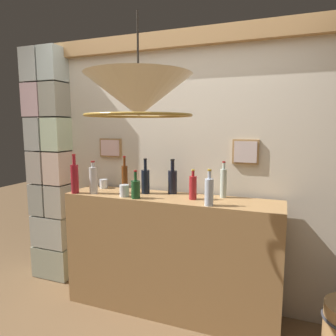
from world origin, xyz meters
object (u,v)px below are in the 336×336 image
Objects in this scene: liquor_bottle_rye at (136,189)px; glass_tumbler_rocks at (104,184)px; liquor_bottle_amaro at (75,178)px; liquor_bottle_sherry at (145,181)px; liquor_bottle_vodka at (223,182)px; liquor_bottle_port at (173,181)px; pendant_lamp at (138,97)px; liquor_bottle_brandy at (209,191)px; liquor_bottle_gin at (193,187)px; liquor_bottle_tequila at (125,178)px; glass_tumbler_highball at (124,191)px; liquor_bottle_mezcal at (93,180)px.

liquor_bottle_rye is 2.74× the size of glass_tumbler_rocks.
liquor_bottle_amaro reaches higher than liquor_bottle_rye.
liquor_bottle_sherry is 0.67m from liquor_bottle_vodka.
pendant_lamp reaches higher than liquor_bottle_port.
liquor_bottle_brandy is 0.22m from liquor_bottle_gin.
liquor_bottle_tequila is 0.16m from glass_tumbler_highball.
liquor_bottle_port is 0.49× the size of pendant_lamp.
liquor_bottle_vodka is 1.13m from pendant_lamp.
liquor_bottle_amaro is at bearing -175.15° from glass_tumbler_highball.
pendant_lamp is (-0.28, -0.58, 0.65)m from liquor_bottle_brandy.
liquor_bottle_sherry reaches higher than liquor_bottle_rye.
liquor_bottle_port is 0.92× the size of liquor_bottle_tequila.
liquor_bottle_sherry is at bearing 112.77° from pendant_lamp.
glass_tumbler_highball is (0.35, -0.23, 0.01)m from glass_tumbler_rocks.
liquor_bottle_mezcal is at bearing -159.22° from liquor_bottle_sherry.
liquor_bottle_tequila reaches higher than liquor_bottle_brandy.
liquor_bottle_vodka is at bearing 1.32° from liquor_bottle_port.
liquor_bottle_mezcal is at bearing 16.83° from liquor_bottle_amaro.
liquor_bottle_amaro is at bearing -163.17° from liquor_bottle_mezcal.
pendant_lamp is at bearing -46.76° from glass_tumbler_rocks.
liquor_bottle_amaro is at bearing -113.12° from glass_tumbler_rocks.
liquor_bottle_sherry is (-0.22, -0.08, 0.00)m from liquor_bottle_port.
liquor_bottle_brandy reaches higher than glass_tumbler_rocks.
liquor_bottle_vodka is (0.05, 0.30, 0.02)m from liquor_bottle_brandy.
liquor_bottle_rye is 0.59m from liquor_bottle_amaro.
liquor_bottle_amaro is at bearing 147.82° from pendant_lamp.
liquor_bottle_port is 1.30× the size of liquor_bottle_rye.
liquor_bottle_sherry is 1.06m from pendant_lamp.
liquor_bottle_tequila is at bearing 168.71° from liquor_bottle_brandy.
pendant_lamp is (0.11, -0.87, 0.64)m from liquor_bottle_port.
pendant_lamp reaches higher than liquor_bottle_rye.
glass_tumbler_rocks is at bearing 133.24° from pendant_lamp.
liquor_bottle_mezcal is 0.88m from liquor_bottle_gin.
liquor_bottle_tequila reaches higher than liquor_bottle_gin.
liquor_bottle_tequila is at bearing 21.72° from liquor_bottle_amaro.
liquor_bottle_brandy is at bearing 63.80° from pendant_lamp.
liquor_bottle_rye is at bearing -128.85° from liquor_bottle_port.
glass_tumbler_highball is 1.03m from pendant_lamp.
liquor_bottle_port is 0.35m from liquor_bottle_rye.
liquor_bottle_port is 1.08m from pendant_lamp.
liquor_bottle_amaro is at bearing -178.28° from liquor_bottle_rye.
liquor_bottle_rye is at bearing 1.72° from liquor_bottle_amaro.
liquor_bottle_amaro is (-0.81, -0.29, 0.02)m from liquor_bottle_port.
liquor_bottle_gin is 2.45× the size of glass_tumbler_highball.
liquor_bottle_sherry reaches higher than liquor_bottle_port.
glass_tumbler_highball is (0.31, -0.01, -0.07)m from liquor_bottle_mezcal.
liquor_bottle_amaro is (-0.58, -0.21, 0.02)m from liquor_bottle_sherry.
liquor_bottle_brandy is 2.74× the size of glass_tumbler_highball.
liquor_bottle_rye is (-0.22, -0.27, -0.03)m from liquor_bottle_port.
liquor_bottle_amaro reaches higher than liquor_bottle_brandy.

